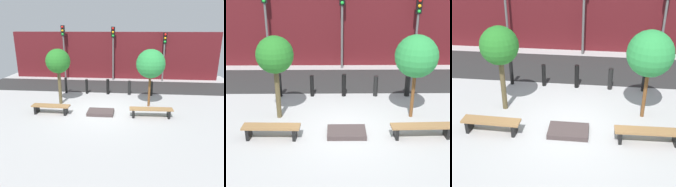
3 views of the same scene
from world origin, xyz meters
The scene contains 14 objects.
ground_plane centered at (0.00, 0.00, 0.00)m, with size 18.00×18.00×0.00m, color #A4A4A4.
road_strip centered at (0.00, 4.85, 0.01)m, with size 18.00×3.24×0.01m, color #2A2A2A.
building_facade centered at (0.00, 7.54, 1.83)m, with size 16.20×0.50×3.66m, color #511419.
bench_left centered at (-2.40, -0.45, 0.32)m, with size 1.84×0.49×0.44m.
bench_right centered at (2.40, -0.45, 0.32)m, with size 2.01×0.46×0.44m.
planter_bed centered at (0.00, -0.25, 0.08)m, with size 1.26×0.83×0.16m, color #413635.
tree_behind_left_bench centered at (-2.40, 1.03, 2.30)m, with size 1.28×1.28×2.98m.
tree_behind_right_bench centered at (2.40, 1.03, 2.26)m, with size 1.47×1.47×3.01m.
bollard_far_left centered at (-2.67, 2.98, 0.50)m, with size 0.15×0.15×1.00m, color black.
bollard_left centered at (-1.33, 2.98, 0.46)m, with size 0.16×0.16×0.91m, color black.
bollard_center centered at (0.00, 2.98, 0.48)m, with size 0.18×0.18×0.96m, color black.
bollard_right centered at (1.33, 2.98, 0.44)m, with size 0.19×0.19×0.88m, color black.
bollard_far_right centered at (2.67, 2.98, 0.44)m, with size 0.22×0.22×0.87m, color black.
traffic_light_mid_east centered at (3.83, 6.75, 2.51)m, with size 0.28×0.27×3.63m.
Camera 3 is at (0.79, -8.27, 5.69)m, focal length 50.00 mm.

